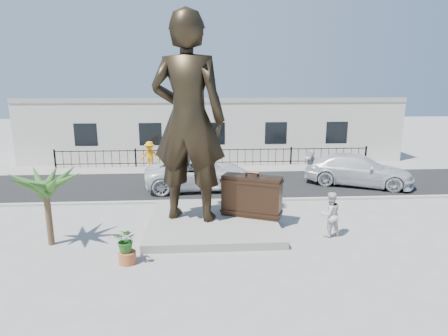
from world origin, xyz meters
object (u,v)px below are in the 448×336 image
(tourist, at_px, (330,214))
(statue, at_px, (188,120))
(suitcase, at_px, (252,196))
(car_white, at_px, (200,174))

(tourist, bearing_deg, statue, -30.96)
(suitcase, height_order, tourist, suitcase)
(statue, height_order, suitcase, statue)
(suitcase, xyz_separation_m, tourist, (2.79, -1.62, -0.28))
(suitcase, height_order, car_white, suitcase)
(car_white, bearing_deg, statue, 171.19)
(statue, distance_m, tourist, 6.57)
(tourist, xyz_separation_m, car_white, (-4.92, 6.94, -0.03))
(statue, bearing_deg, suitcase, -163.76)
(statue, bearing_deg, tourist, 178.60)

